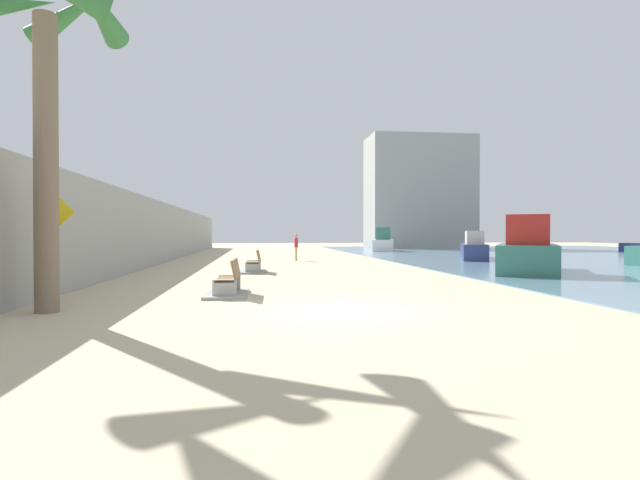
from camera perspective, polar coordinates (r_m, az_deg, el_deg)
ground_plane at (r=28.73m, az=-3.49°, el=-2.61°), size 120.00×120.00×0.00m
seawall at (r=29.17m, az=-18.36°, el=0.81°), size 0.80×64.00×3.46m
palm_tree at (r=12.71m, az=-28.80°, el=18.52°), size 3.41×3.40×7.58m
bench_near at (r=13.86m, az=-10.37°, el=-5.25°), size 1.18×2.14×0.98m
bench_far at (r=21.79m, az=-7.51°, el=-3.06°), size 1.16×2.13×0.98m
person_walking at (r=30.94m, az=-2.73°, el=-0.58°), size 0.22×0.53×1.66m
boat_nearest at (r=47.61m, az=7.19°, el=-0.26°), size 3.04×5.04×2.21m
boat_far_left at (r=33.88m, az=17.02°, el=-0.92°), size 3.87×7.04×1.80m
boat_far_right at (r=22.99m, az=22.46°, el=-1.22°), size 5.00×6.49×2.38m
pedestrian_sign at (r=14.43m, az=-27.63°, el=0.55°), size 0.85×0.08×2.65m
harbor_building at (r=59.84m, az=11.21°, el=5.29°), size 12.00×6.00×12.88m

